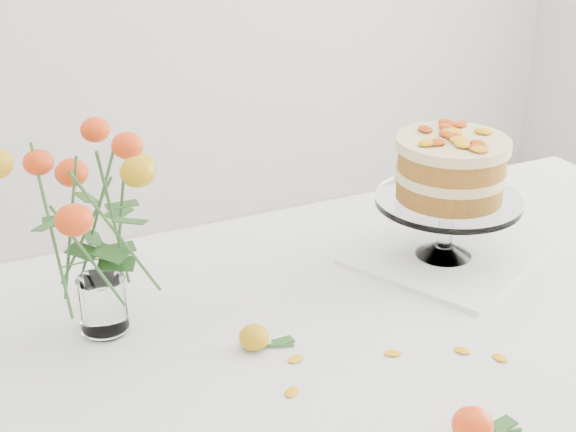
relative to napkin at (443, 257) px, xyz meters
name	(u,v)px	position (x,y,z in m)	size (l,w,h in m)	color
table	(418,347)	(-0.13, -0.13, -0.09)	(1.43, 0.93, 0.76)	#A48060
napkin	(443,257)	(0.00, 0.00, 0.00)	(0.29, 0.29, 0.01)	white
cake_stand	(450,175)	(0.00, 0.00, 0.16)	(0.27, 0.27, 0.24)	white
rose_vase	(92,202)	(-0.63, 0.03, 0.22)	(0.29, 0.29, 0.38)	white
loose_rose_near	(254,337)	(-0.44, -0.12, 0.01)	(0.08, 0.05, 0.04)	gold
loose_rose_far	(473,425)	(-0.26, -0.43, 0.02)	(0.10, 0.05, 0.05)	red
stray_petal_a	(393,353)	(-0.25, -0.23, 0.00)	(0.03, 0.02, 0.00)	#FFA710
stray_petal_b	(462,351)	(-0.15, -0.27, 0.00)	(0.03, 0.02, 0.00)	#FFA710
stray_petal_c	(500,358)	(-0.11, -0.31, 0.00)	(0.03, 0.02, 0.00)	#FFA710
stray_petal_d	(296,359)	(-0.39, -0.18, 0.00)	(0.03, 0.02, 0.00)	#FFA710
stray_petal_e	(292,392)	(-0.43, -0.25, 0.00)	(0.03, 0.02, 0.00)	#FFA710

